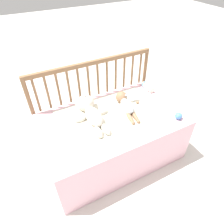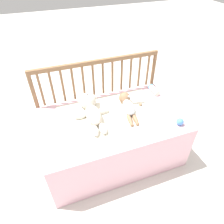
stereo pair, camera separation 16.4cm
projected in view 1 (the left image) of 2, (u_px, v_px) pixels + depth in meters
name	position (u px, v px, depth m)	size (l,w,h in m)	color
ground_plane	(113.00, 153.00, 1.97)	(12.00, 12.00, 0.00)	silver
crib_mattress	(113.00, 137.00, 1.82)	(1.19, 0.72, 0.46)	#EDB7C6
crib_rail	(94.00, 85.00, 1.85)	(1.19, 0.04, 0.82)	brown
blanket	(110.00, 116.00, 1.69)	(0.85, 0.55, 0.01)	silver
teddy_bear	(91.00, 111.00, 1.65)	(0.30, 0.46, 0.15)	silver
baby	(126.00, 104.00, 1.75)	(0.32, 0.39, 0.11)	white
baby_bottle	(147.00, 87.00, 2.00)	(0.06, 0.17, 0.06)	#F4E5CC
toy_ball	(178.00, 116.00, 1.65)	(0.06, 0.06, 0.06)	#4C8CDB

